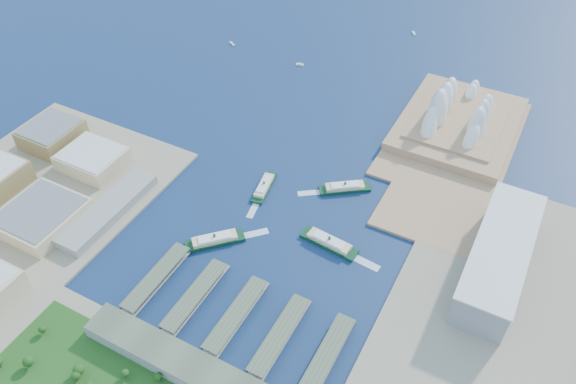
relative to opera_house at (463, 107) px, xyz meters
The scene contains 14 objects.
ground 300.75m from the opera_house, 110.56° to the right, with size 3000.00×3000.00×0.00m, color #10244A.
peninsula 36.56m from the opera_house, 82.87° to the right, with size 135.00×220.00×3.00m, color tan.
opera_house is the anchor object (origin of this frame).
toaster_building 219.62m from the opera_house, 65.77° to the right, with size 45.00×155.00×35.00m, color gray.
west_buildings 498.76m from the opera_house, 135.41° to the right, with size 200.00×280.00×27.00m, color olive, non-canonical shape.
ferry_wharves 367.50m from the opera_house, 104.38° to the right, with size 184.00×90.00×9.30m, color #4C5641, non-canonical shape.
terminal_building 425.27m from the opera_house, 102.24° to the right, with size 200.00×28.00×12.00m, color gray.
ferry_a 253.87m from the opera_house, 127.05° to the right, with size 12.64×49.64×9.39m, color #0D371E, non-canonical shape.
ferry_b 181.41m from the opera_house, 114.94° to the right, with size 13.86×54.45×10.30m, color #0D371E, non-canonical shape.
ferry_c 330.49m from the opera_house, 118.21° to the right, with size 14.62×57.43×10.86m, color #0D371E, non-canonical shape.
ferry_d 249.57m from the opera_house, 103.34° to the right, with size 14.84×58.31×11.03m, color #0D371E, non-canonical shape.
boat_a 355.28m from the opera_house, behind, with size 3.04×12.17×2.35m, color white, non-canonical shape.
boat_b 240.89m from the opera_house, 169.68° to the left, with size 3.71×10.60×2.86m, color white, non-canonical shape.
boat_e 243.14m from the opera_house, 121.11° to the left, with size 3.47×10.90×2.67m, color white, non-canonical shape.
Camera 1 is at (182.23, -296.95, 405.35)m, focal length 35.00 mm.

